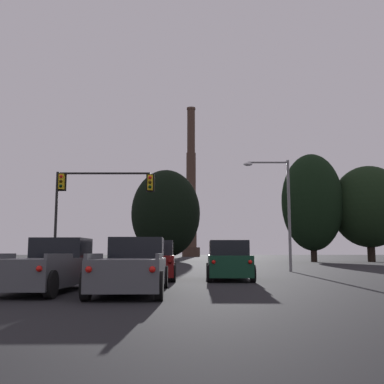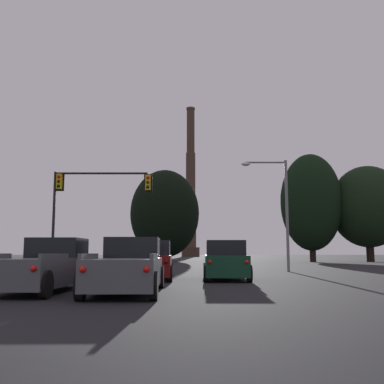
% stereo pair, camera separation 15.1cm
% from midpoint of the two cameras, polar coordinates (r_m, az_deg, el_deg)
% --- Properties ---
extents(suv_center_lane_front, '(2.25, 4.96, 1.86)m').
position_cam_midpoint_polar(suv_center_lane_front, '(22.02, -5.09, -8.70)').
color(suv_center_lane_front, maroon).
rests_on(suv_center_lane_front, ground_plane).
extents(pickup_truck_left_lane_second, '(2.31, 5.55, 1.82)m').
position_cam_midpoint_polar(pickup_truck_left_lane_second, '(16.11, -18.19, -9.04)').
color(pickup_truck_left_lane_second, '#4C4F54').
rests_on(pickup_truck_left_lane_second, ground_plane).
extents(pickup_truck_center_lane_second, '(2.32, 5.55, 1.82)m').
position_cam_midpoint_polar(pickup_truck_center_lane_second, '(14.94, -7.90, -9.48)').
color(pickup_truck_center_lane_second, '#4C4F54').
rests_on(pickup_truck_center_lane_second, ground_plane).
extents(suv_right_lane_front, '(2.20, 4.94, 1.86)m').
position_cam_midpoint_polar(suv_right_lane_front, '(21.87, 4.37, -8.71)').
color(suv_right_lane_front, '#0F3823').
rests_on(suv_right_lane_front, ground_plane).
extents(traffic_light_overhead_left, '(6.80, 0.50, 6.74)m').
position_cam_midpoint_polar(traffic_light_overhead_left, '(31.13, -13.20, -0.29)').
color(traffic_light_overhead_left, black).
rests_on(traffic_light_overhead_left, ground_plane).
extents(street_lamp, '(3.24, 0.36, 7.78)m').
position_cam_midpoint_polar(street_lamp, '(31.97, 11.04, -1.20)').
color(street_lamp, slate).
rests_on(street_lamp, ground_plane).
extents(smokestack, '(5.97, 5.97, 51.36)m').
position_cam_midpoint_polar(smokestack, '(152.02, -0.23, -0.61)').
color(smokestack, '#3C2B22').
rests_on(smokestack, ground_plane).
extents(treeline_far_left, '(8.69, 7.82, 15.47)m').
position_cam_midpoint_polar(treeline_far_left, '(66.53, 14.86, -1.25)').
color(treeline_far_left, black).
rests_on(treeline_far_left, ground_plane).
extents(treeline_left_mid, '(10.79, 9.71, 13.80)m').
position_cam_midpoint_polar(treeline_left_mid, '(69.52, 21.40, -1.74)').
color(treeline_left_mid, black).
rests_on(treeline_left_mid, ground_plane).
extents(treeline_right_mid, '(10.58, 9.52, 14.07)m').
position_cam_midpoint_polar(treeline_right_mid, '(69.36, -3.50, -2.73)').
color(treeline_right_mid, black).
rests_on(treeline_right_mid, ground_plane).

